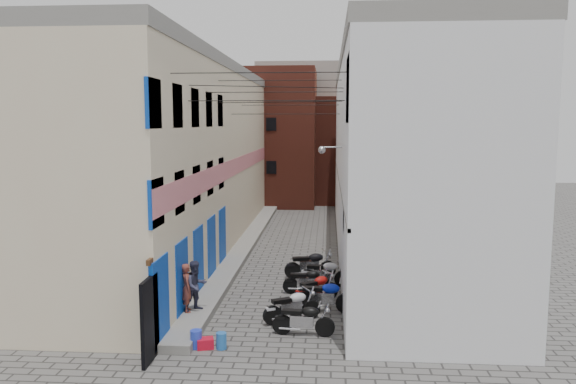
% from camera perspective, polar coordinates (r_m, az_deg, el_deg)
% --- Properties ---
extents(ground, '(90.00, 90.00, 0.00)m').
position_cam_1_polar(ground, '(15.34, -3.88, -16.40)').
color(ground, '#5A5855').
rests_on(ground, ground).
extents(plinth, '(0.90, 26.00, 0.25)m').
position_cam_1_polar(plinth, '(27.88, -4.32, -5.35)').
color(plinth, gray).
rests_on(plinth, ground).
extents(building_left, '(5.10, 27.00, 9.00)m').
position_cam_1_polar(building_left, '(27.82, -10.41, 3.63)').
color(building_left, beige).
rests_on(building_left, ground).
extents(building_right, '(5.94, 26.00, 9.00)m').
position_cam_1_polar(building_right, '(27.14, 10.51, 3.56)').
color(building_right, white).
rests_on(building_right, ground).
extents(building_far_brick_left, '(6.00, 6.00, 10.00)m').
position_cam_1_polar(building_far_brick_left, '(42.14, -1.29, 5.55)').
color(building_far_brick_left, maroon).
rests_on(building_far_brick_left, ground).
extents(building_far_brick_right, '(5.00, 6.00, 8.00)m').
position_cam_1_polar(building_far_brick_right, '(43.99, 5.48, 4.28)').
color(building_far_brick_right, maroon).
rests_on(building_far_brick_right, ground).
extents(building_far_concrete, '(8.00, 5.00, 11.00)m').
position_cam_1_polar(building_far_concrete, '(47.98, 1.79, 6.33)').
color(building_far_concrete, gray).
rests_on(building_far_concrete, ground).
extents(far_shopfront, '(2.00, 0.30, 2.40)m').
position_cam_1_polar(far_shopfront, '(39.49, 1.23, -0.08)').
color(far_shopfront, black).
rests_on(far_shopfront, ground).
extents(overhead_wires, '(5.80, 13.02, 1.32)m').
position_cam_1_polar(overhead_wires, '(21.69, -1.17, 9.75)').
color(overhead_wires, black).
rests_on(overhead_wires, ground).
extents(motorcycle_a, '(1.87, 0.75, 1.05)m').
position_cam_1_polar(motorcycle_a, '(16.54, 1.58, -12.66)').
color(motorcycle_a, black).
rests_on(motorcycle_a, ground).
extents(motorcycle_b, '(1.95, 1.42, 1.10)m').
position_cam_1_polar(motorcycle_b, '(17.58, 0.40, -11.37)').
color(motorcycle_b, silver).
rests_on(motorcycle_b, ground).
extents(motorcycle_c, '(2.07, 0.75, 1.18)m').
position_cam_1_polar(motorcycle_c, '(18.44, 3.69, -10.36)').
color(motorcycle_c, '#0B1DAB').
rests_on(motorcycle_c, ground).
extents(motorcycle_d, '(1.80, 1.66, 1.08)m').
position_cam_1_polar(motorcycle_d, '(19.40, 2.92, -9.62)').
color(motorcycle_d, '#A80F0C').
rests_on(motorcycle_d, ground).
extents(motorcycle_e, '(1.79, 0.59, 1.03)m').
position_cam_1_polar(motorcycle_e, '(20.35, 2.00, -8.89)').
color(motorcycle_e, black).
rests_on(motorcycle_e, ground).
extents(motorcycle_f, '(1.98, 0.78, 1.12)m').
position_cam_1_polar(motorcycle_f, '(21.28, 3.76, -8.06)').
color(motorcycle_f, '#AEADB2').
rests_on(motorcycle_f, ground).
extents(motorcycle_g, '(2.17, 1.14, 1.20)m').
position_cam_1_polar(motorcycle_g, '(22.33, 2.29, -7.22)').
color(motorcycle_g, black).
rests_on(motorcycle_g, ground).
extents(person_a, '(0.51, 0.64, 1.52)m').
position_cam_1_polar(person_a, '(17.96, -10.21, -9.53)').
color(person_a, brown).
rests_on(person_a, plinth).
extents(person_b, '(0.97, 0.97, 1.59)m').
position_cam_1_polar(person_b, '(18.00, -9.33, -9.37)').
color(person_b, '#32334B').
rests_on(person_b, plinth).
extents(water_jug_near, '(0.40, 0.40, 0.50)m').
position_cam_1_polar(water_jug_near, '(15.98, -9.32, -14.53)').
color(water_jug_near, blue).
rests_on(water_jug_near, ground).
extents(water_jug_far, '(0.30, 0.30, 0.45)m').
position_cam_1_polar(water_jug_far, '(15.84, -6.79, -14.78)').
color(water_jug_far, blue).
rests_on(water_jug_far, ground).
extents(red_crate, '(0.52, 0.45, 0.28)m').
position_cam_1_polar(red_crate, '(15.96, -8.41, -14.96)').
color(red_crate, red).
rests_on(red_crate, ground).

